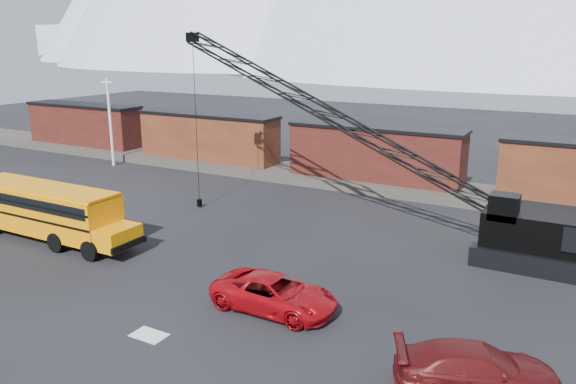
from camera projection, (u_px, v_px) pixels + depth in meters
name	position (u px, v px, depth m)	size (l,w,h in m)	color
ground	(202.00, 294.00, 25.53)	(160.00, 160.00, 0.00)	black
gravel_berm	(374.00, 183.00, 44.01)	(120.00, 5.00, 0.70)	#4E4740
boxcar_west_far	(85.00, 124.00, 58.39)	(13.70, 3.10, 4.17)	#501A16
boxcar_west_near	(208.00, 136.00, 50.89)	(13.70, 3.10, 4.17)	#4A1F15
boxcar_mid	(375.00, 153.00, 43.38)	(13.70, 3.10, 4.17)	#501A16
utility_pole	(110.00, 121.00, 50.90)	(1.40, 0.24, 8.00)	silver
snow_patch	(149.00, 335.00, 21.92)	(1.40, 0.90, 0.02)	silver
school_bus	(49.00, 210.00, 31.99)	(11.65, 2.65, 3.19)	orange
red_pickup	(275.00, 294.00, 23.79)	(2.53, 5.49, 1.52)	#A2070E
maroon_suv	(477.00, 369.00, 18.31)	(2.17, 5.35, 1.55)	#4F0E0E
crawler_crane	(352.00, 127.00, 32.30)	(24.43, 4.20, 11.86)	black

